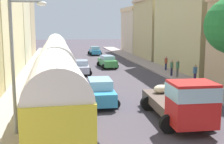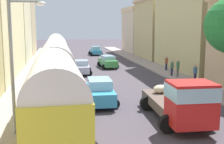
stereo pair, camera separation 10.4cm
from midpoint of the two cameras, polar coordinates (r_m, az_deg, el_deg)
name	(u,v)px [view 1 (the left image)]	position (r m, az deg, el deg)	size (l,w,h in m)	color
ground_plane	(97,71)	(34.04, -2.92, 0.26)	(154.00, 154.00, 0.00)	#443D45
sidewalk_left	(32,72)	(33.85, -15.18, 0.02)	(2.50, 70.00, 0.14)	#9F9489
sidewalk_right	(157,68)	(35.71, 8.69, 0.69)	(2.50, 70.00, 0.14)	#A5918E
building_left_3	(11,24)	(44.35, -18.97, 8.69)	(4.99, 9.80, 10.54)	beige
building_left_4	(20,17)	(54.41, -17.38, 10.03)	(4.75, 9.51, 12.98)	tan
building_right_2	(197,18)	(35.66, 15.98, 9.97)	(5.68, 13.24, 11.97)	tan
building_right_3	(159,29)	(47.45, 8.99, 8.27)	(6.27, 10.34, 9.25)	tan
building_right_4	(137,30)	(56.98, 4.81, 8.07)	(4.62, 9.65, 8.46)	beige
parked_bus_0	(56,95)	(13.20, -10.94, -4.34)	(3.32, 8.40, 3.93)	gold
parked_bus_1	(56,66)	(22.05, -10.85, 1.11)	(3.31, 9.98, 4.00)	beige
parked_bus_2	(56,54)	(30.99, -10.80, 3.40)	(3.25, 9.49, 4.02)	silver
parked_bus_3	(56,48)	(39.96, -10.78, 4.58)	(3.35, 9.11, 3.96)	teal
cargo_truck_0	(182,101)	(15.86, 13.09, -5.41)	(3.14, 6.64, 2.54)	red
car_0	(107,61)	(36.46, -0.99, 2.06)	(2.32, 4.46, 1.49)	#43974B
car_1	(95,51)	(51.96, -3.40, 4.12)	(2.28, 3.92, 1.51)	#3696C7
car_2	(100,91)	(19.66, -2.49, -3.77)	(2.34, 4.36, 1.68)	#3592CB
car_3	(81,67)	(31.65, -6.02, 0.93)	(2.25, 3.88, 1.50)	silver
pedestrian_0	(178,68)	(29.49, 12.43, 0.82)	(0.43, 0.43, 1.87)	#4D504A
pedestrian_1	(172,67)	(30.27, 11.34, 0.93)	(0.44, 0.44, 1.74)	#222240
pedestrian_2	(166,63)	(33.96, 10.28, 1.78)	(0.45, 0.45, 1.72)	#171E40
pedestrian_3	(195,73)	(26.69, 15.62, -0.24)	(0.41, 0.41, 1.81)	#2D1F3F
streetlamp_near	(18,56)	(14.06, -17.96, 2.89)	(1.69, 0.28, 6.33)	gray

